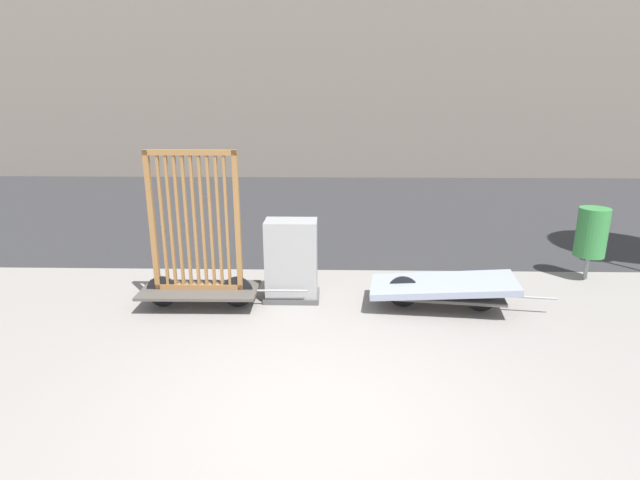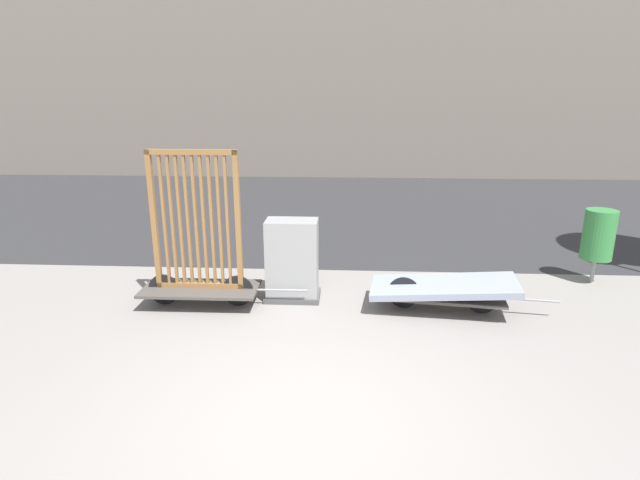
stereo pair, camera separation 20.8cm
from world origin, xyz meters
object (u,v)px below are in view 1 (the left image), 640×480
Objects in this scene: bike_cart_with_bedframe at (198,257)px; trash_bin at (592,233)px; bike_cart_with_mattress at (442,287)px; utility_cabinet at (291,263)px.

trash_bin is (5.96, 1.22, 0.06)m from bike_cart_with_bedframe.
utility_cabinet is (-2.11, 0.31, 0.23)m from bike_cart_with_mattress.
bike_cart_with_mattress is at bearing -8.28° from utility_cabinet.
utility_cabinet is 4.78m from trash_bin.
bike_cart_with_mattress is 2.89m from trash_bin.
trash_bin is at bearing 10.99° from utility_cabinet.
bike_cart_with_mattress is 2.14× the size of utility_cabinet.
trash_bin is at bearing 11.14° from bike_cart_with_bedframe.
bike_cart_with_bedframe is 6.08m from trash_bin.
bike_cart_with_bedframe is 0.92× the size of bike_cart_with_mattress.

